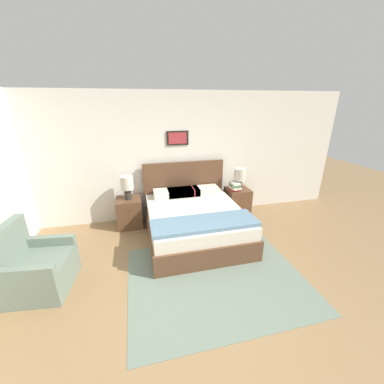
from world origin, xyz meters
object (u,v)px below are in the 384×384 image
(bed, at_px, (194,220))
(nightstand_near_window, at_px, (130,212))
(nightstand_by_door, at_px, (237,201))
(armchair, at_px, (36,269))
(table_lamp_by_door, at_px, (240,176))
(table_lamp_near_window, at_px, (127,185))

(bed, distance_m, nightstand_near_window, 1.36)
(nightstand_near_window, relative_size, nightstand_by_door, 1.00)
(armchair, height_order, table_lamp_by_door, table_lamp_by_door)
(bed, height_order, nightstand_near_window, bed)
(nightstand_near_window, bearing_deg, table_lamp_by_door, -0.21)
(bed, xyz_separation_m, table_lamp_by_door, (1.18, 0.69, 0.56))
(nightstand_near_window, distance_m, table_lamp_near_window, 0.59)
(nightstand_near_window, bearing_deg, armchair, -128.94)
(armchair, relative_size, table_lamp_by_door, 2.03)
(nightstand_near_window, bearing_deg, bed, -30.82)
(bed, distance_m, table_lamp_near_window, 1.47)
(armchair, height_order, nightstand_near_window, armchair)
(nightstand_near_window, bearing_deg, table_lamp_near_window, -52.39)
(nightstand_near_window, height_order, table_lamp_by_door, table_lamp_by_door)
(table_lamp_near_window, bearing_deg, nightstand_near_window, 127.61)
(table_lamp_by_door, bearing_deg, armchair, -157.37)
(nightstand_near_window, distance_m, table_lamp_by_door, 2.42)
(table_lamp_near_window, bearing_deg, nightstand_by_door, 0.21)
(table_lamp_near_window, bearing_deg, bed, -30.66)
(armchair, distance_m, table_lamp_by_door, 3.89)
(armchair, bearing_deg, nightstand_near_window, 148.06)
(table_lamp_by_door, bearing_deg, nightstand_near_window, 179.79)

